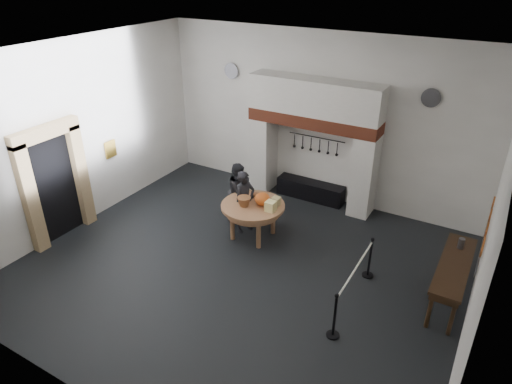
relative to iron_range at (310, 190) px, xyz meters
The scene contains 39 objects.
floor 3.73m from the iron_range, 90.00° to the right, with size 9.00×8.00×0.02m, color black.
ceiling 5.65m from the iron_range, 90.00° to the right, with size 9.00×8.00×0.02m, color silver.
wall_back 2.02m from the iron_range, 90.00° to the left, with size 9.00×0.02×4.50m, color white.
wall_front 7.97m from the iron_range, 90.00° to the right, with size 9.00×0.02×4.50m, color white.
wall_left 6.17m from the iron_range, 140.42° to the right, with size 0.02×8.00×4.50m, color white.
wall_right 6.17m from the iron_range, 39.58° to the right, with size 0.02×8.00×4.50m, color white.
chimney_pier_left 1.69m from the iron_range, behind, with size 0.55×0.70×2.15m, color silver.
chimney_pier_right 1.69m from the iron_range, ahead, with size 0.55×0.70×2.15m, color silver.
hearth_brick_band 2.06m from the iron_range, 90.00° to the right, with size 3.50×0.72×0.32m, color #9E442B.
chimney_hood 2.67m from the iron_range, 90.00° to the right, with size 3.50×0.70×0.90m, color silver.
iron_range is the anchor object (origin of this frame).
utensil_rail 1.51m from the iron_range, 90.00° to the left, with size 0.02×0.02×1.60m, color black.
door_recess 6.58m from the iron_range, 133.44° to the right, with size 0.04×1.10×2.50m, color black.
door_jamb_near 7.05m from the iron_range, 128.94° to the right, with size 0.22×0.30×2.60m, color tan.
door_jamb_far 6.04m from the iron_range, 137.45° to the right, with size 0.22×0.30×2.60m, color tan.
door_lintel 6.87m from the iron_range, 132.86° to the right, with size 0.22×1.70×0.30m, color tan.
wall_plaque 5.49m from the iron_range, 146.73° to the right, with size 0.05×0.34×0.44m, color gold.
work_table 2.59m from the iron_range, 99.16° to the right, with size 1.51×1.51×0.07m, color #AC7C51.
pumpkin 2.53m from the iron_range, 94.82° to the right, with size 0.36×0.36×0.31m, color orange.
cheese_block_big 2.65m from the iron_range, 87.79° to the right, with size 0.22×0.22×0.24m, color #FDF197.
cheese_block_small 2.36m from the iron_range, 88.01° to the right, with size 0.18×0.18×0.20m, color #D0BF7C.
wicker_basket 2.80m from the iron_range, 101.79° to the right, with size 0.32×0.32×0.22m, color brown.
bread_loaf 2.31m from the iron_range, 103.18° to the right, with size 0.31×0.18×0.13m, color #A8613B.
visitor_near 2.51m from the iron_range, 107.06° to the right, with size 0.58×0.38×1.58m, color black.
visitor_far 2.30m from the iron_range, 119.93° to the right, with size 0.75×0.59×1.55m, color black.
side_table 4.89m from the iron_range, 32.33° to the right, with size 0.55×2.20×0.06m, color #362113.
pewter_jug 4.62m from the iron_range, 25.95° to the right, with size 0.12×0.12×0.22m, color #4D4E53.
copper_pan_a 5.93m from the iron_range, 38.28° to the right, with size 0.34×0.34×0.03m, color #C6662D.
copper_pan_b 5.62m from the iron_range, 33.66° to the right, with size 0.32×0.32×0.03m, color #C6662D.
copper_pan_c 5.35m from the iron_range, 28.48° to the right, with size 0.30×0.30×0.03m, color #C6662D.
copper_pan_d 5.13m from the iron_range, 22.75° to the right, with size 0.28×0.28×0.03m, color #C6662D.
pewter_plate_left 5.69m from the iron_range, 36.66° to the right, with size 0.40×0.40×0.03m, color #4C4C51.
pewter_plate_mid 5.36m from the iron_range, 31.38° to the right, with size 0.40×0.40×0.03m, color #4C4C51.
pewter_plate_right 5.08m from the iron_range, 25.42° to the right, with size 0.40×0.40×0.03m, color #4C4C51.
pewter_plate_back_left 4.01m from the iron_range, behind, with size 0.44×0.44×0.03m, color #4C4C51.
pewter_plate_back_right 4.01m from the iron_range, ahead, with size 0.44×0.44×0.03m, color #4C4C51.
barrier_post_near 5.25m from the iron_range, 61.47° to the right, with size 0.05×0.05×0.90m, color black.
barrier_post_far 3.62m from the iron_range, 46.15° to the right, with size 0.05×0.05×0.90m, color black.
barrier_rope 4.43m from the iron_range, 55.23° to the right, with size 0.04×0.04×2.00m, color white.
Camera 1 is at (4.36, -6.84, 6.09)m, focal length 32.00 mm.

